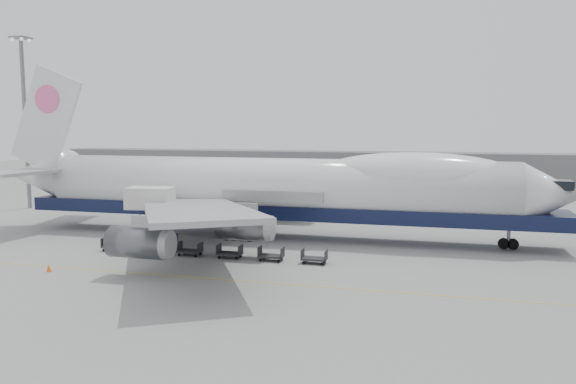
# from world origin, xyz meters

# --- Properties ---
(ground) EXTENTS (260.00, 260.00, 0.00)m
(ground) POSITION_xyz_m (0.00, 0.00, 0.00)
(ground) COLOR gray
(ground) RESTS_ON ground
(apron_line) EXTENTS (60.00, 0.15, 0.01)m
(apron_line) POSITION_xyz_m (0.00, -6.00, 0.01)
(apron_line) COLOR gold
(apron_line) RESTS_ON ground
(hangar) EXTENTS (110.00, 8.00, 7.00)m
(hangar) POSITION_xyz_m (-10.00, 70.00, 3.50)
(hangar) COLOR slate
(hangar) RESTS_ON ground
(floodlight_mast) EXTENTS (2.40, 2.40, 25.43)m
(floodlight_mast) POSITION_xyz_m (-42.00, 24.00, 14.27)
(floodlight_mast) COLOR slate
(floodlight_mast) RESTS_ON ground
(airliner) EXTENTS (67.00, 55.30, 19.98)m
(airliner) POSITION_xyz_m (0.64, 12.00, 5.62)
(airliner) COLOR white
(airliner) RESTS_ON ground
(catering_truck) EXTENTS (5.33, 3.97, 6.12)m
(catering_truck) POSITION_xyz_m (-11.06, 4.52, 3.44)
(catering_truck) COLOR #1A244E
(catering_truck) RESTS_ON ground
(traffic_cone) EXTENTS (0.43, 0.43, 0.64)m
(traffic_cone) POSITION_xyz_m (-14.36, -7.47, 0.30)
(traffic_cone) COLOR orange
(traffic_cone) RESTS_ON ground
(dolly_0) EXTENTS (2.30, 1.35, 1.30)m
(dolly_0) POSITION_xyz_m (-13.31, 1.13, 0.53)
(dolly_0) COLOR #2D2D30
(dolly_0) RESTS_ON ground
(dolly_1) EXTENTS (2.30, 1.35, 1.30)m
(dolly_1) POSITION_xyz_m (-9.22, 1.13, 0.53)
(dolly_1) COLOR #2D2D30
(dolly_1) RESTS_ON ground
(dolly_2) EXTENTS (2.30, 1.35, 1.30)m
(dolly_2) POSITION_xyz_m (-5.12, 1.13, 0.53)
(dolly_2) COLOR #2D2D30
(dolly_2) RESTS_ON ground
(dolly_3) EXTENTS (2.30, 1.35, 1.30)m
(dolly_3) POSITION_xyz_m (-1.03, 1.13, 0.53)
(dolly_3) COLOR #2D2D30
(dolly_3) RESTS_ON ground
(dolly_4) EXTENTS (2.30, 1.35, 1.30)m
(dolly_4) POSITION_xyz_m (3.07, 1.13, 0.53)
(dolly_4) COLOR #2D2D30
(dolly_4) RESTS_ON ground
(dolly_5) EXTENTS (2.30, 1.35, 1.30)m
(dolly_5) POSITION_xyz_m (7.16, 1.13, 0.53)
(dolly_5) COLOR #2D2D30
(dolly_5) RESTS_ON ground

